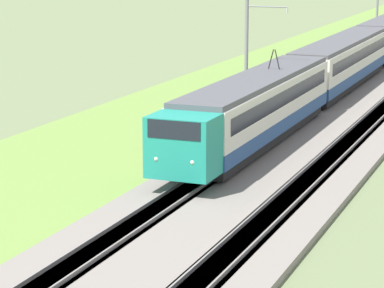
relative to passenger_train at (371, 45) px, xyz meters
name	(u,v)px	position (x,y,z in m)	size (l,w,h in m)	color
ballast_main	(292,122)	(-24.23, 0.00, -2.14)	(240.00, 4.40, 0.30)	gray
ballast_adjacent	(366,128)	(-24.23, -4.40, -2.14)	(240.00, 4.40, 0.30)	gray
track_main	(292,122)	(-24.23, 0.00, -2.13)	(240.00, 1.57, 0.45)	#4C4238
track_adjacent	(366,128)	(-24.23, -4.40, -2.13)	(240.00, 1.57, 0.45)	#4C4238
grass_verge	(186,116)	(-24.23, 6.75, -2.23)	(240.00, 13.28, 0.12)	olive
passenger_train	(371,45)	(0.00, 0.00, 0.00)	(84.12, 2.94, 4.92)	teal
catenary_mast_mid	(247,57)	(-25.33, 2.47, 1.79)	(0.22, 2.56, 7.90)	slate
catenary_mast_far	(378,7)	(16.21, 2.47, 1.97)	(0.22, 2.56, 8.24)	slate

